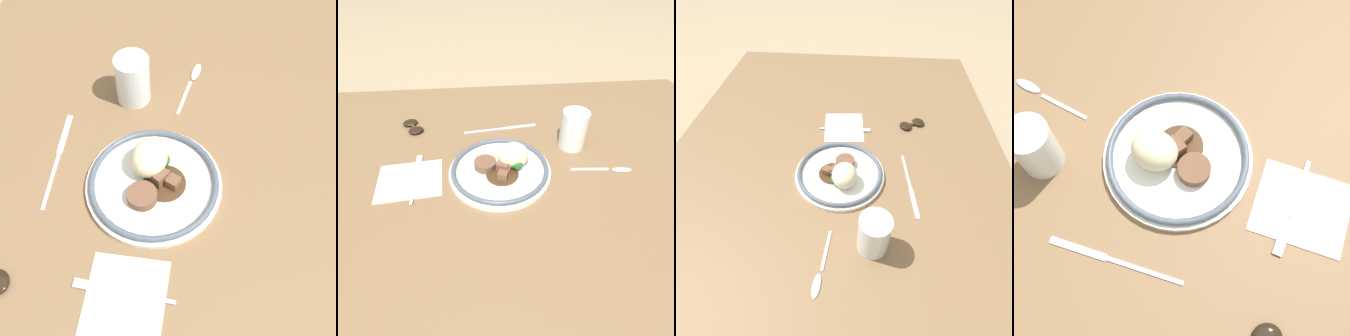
{
  "view_description": "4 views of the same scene",
  "coord_description": "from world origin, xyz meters",
  "views": [
    {
      "loc": [
        -0.42,
        -0.11,
        0.79
      ],
      "look_at": [
        0.05,
        -0.0,
        0.07
      ],
      "focal_mm": 50.0,
      "sensor_mm": 36.0,
      "label": 1
    },
    {
      "loc": [
        -0.01,
        -0.47,
        0.49
      ],
      "look_at": [
        0.04,
        0.01,
        0.06
      ],
      "focal_mm": 28.0,
      "sensor_mm": 36.0,
      "label": 2
    },
    {
      "loc": [
        0.52,
        0.07,
        0.61
      ],
      "look_at": [
        0.02,
        0.03,
        0.06
      ],
      "focal_mm": 28.0,
      "sensor_mm": 36.0,
      "label": 3
    },
    {
      "loc": [
        -0.11,
        0.3,
        0.78
      ],
      "look_at": [
        0.01,
        0.04,
        0.06
      ],
      "focal_mm": 50.0,
      "sensor_mm": 36.0,
      "label": 4
    }
  ],
  "objects": [
    {
      "name": "juice_glass",
      "position": [
        0.24,
        0.12,
        0.08
      ],
      "size": [
        0.07,
        0.07,
        0.11
      ],
      "color": "yellow",
      "rests_on": "dining_table"
    },
    {
      "name": "plate",
      "position": [
        0.03,
        0.02,
        0.05
      ],
      "size": [
        0.26,
        0.26,
        0.07
      ],
      "color": "white",
      "rests_on": "dining_table"
    },
    {
      "name": "fork",
      "position": [
        -0.19,
        0.04,
        0.04
      ],
      "size": [
        0.02,
        0.18,
        0.0
      ],
      "rotation": [
        0.0,
        0.0,
        1.6
      ],
      "color": "silver",
      "rests_on": "napkin"
    },
    {
      "name": "dining_table",
      "position": [
        0.0,
        0.0,
        0.02
      ],
      "size": [
        1.54,
        1.06,
        0.03
      ],
      "color": "brown",
      "rests_on": "ground"
    },
    {
      "name": "ground_plane",
      "position": [
        0.0,
        0.0,
        0.0
      ],
      "size": [
        8.0,
        8.0,
        0.0
      ],
      "primitive_type": "plane",
      "color": "#998466"
    },
    {
      "name": "knife",
      "position": [
        0.05,
        0.22,
        0.03
      ],
      "size": [
        0.23,
        0.03,
        0.0
      ],
      "rotation": [
        0.0,
        0.0,
        0.11
      ],
      "color": "silver",
      "rests_on": "dining_table"
    },
    {
      "name": "napkin",
      "position": [
        -0.2,
        0.01,
        0.03
      ],
      "size": [
        0.17,
        0.15,
        0.0
      ],
      "color": "white",
      "rests_on": "dining_table"
    },
    {
      "name": "spoon",
      "position": [
        0.32,
        0.01,
        0.04
      ],
      "size": [
        0.16,
        0.03,
        0.01
      ],
      "rotation": [
        0.0,
        0.0,
        -0.08
      ],
      "color": "silver",
      "rests_on": "dining_table"
    }
  ]
}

